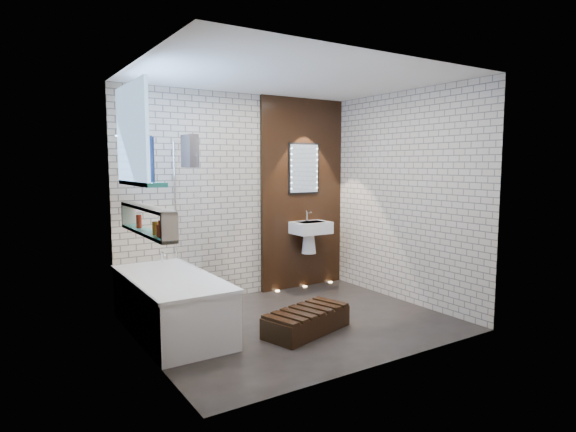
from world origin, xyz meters
TOP-DOWN VIEW (x-y plane):
  - ground at (0.00, 0.00)m, footprint 3.20×3.20m
  - room_shell at (0.00, 0.00)m, footprint 3.24×3.20m
  - walnut_panel at (0.95, 1.27)m, footprint 1.30×0.06m
  - clerestory_window at (-1.57, 0.35)m, footprint 0.18×1.00m
  - display_niche at (-1.53, 0.15)m, footprint 0.14×1.30m
  - bathtub at (-1.22, 0.45)m, footprint 0.79×1.74m
  - bath_screen at (-0.87, 0.89)m, footprint 0.01×0.78m
  - towel at (-0.87, 0.76)m, footprint 0.10×0.27m
  - shower_head at (-1.30, 0.95)m, footprint 0.18×0.18m
  - washbasin at (0.95, 1.07)m, footprint 0.50×0.36m
  - led_mirror at (0.95, 1.23)m, footprint 0.50×0.02m
  - walnut_step at (-0.06, -0.30)m, footprint 1.02×0.67m
  - niche_bottles at (-1.53, -0.09)m, footprint 0.06×0.77m
  - sill_vases at (-1.50, 0.32)m, footprint 0.18×0.46m
  - floor_uplights at (0.95, 1.20)m, footprint 0.96×0.06m

SIDE VIEW (x-z plane):
  - ground at x=0.00m, z-range 0.00..0.00m
  - floor_uplights at x=0.95m, z-range 0.00..0.01m
  - walnut_step at x=-0.06m, z-range 0.00..0.21m
  - bathtub at x=-1.22m, z-range -0.06..0.64m
  - washbasin at x=0.95m, z-range 0.50..1.08m
  - niche_bottles at x=-1.53m, z-range 1.09..1.24m
  - display_niche at x=-1.53m, z-range 1.07..1.33m
  - bath_screen at x=-0.87m, z-range 0.58..1.98m
  - walnut_panel at x=0.95m, z-range 0.00..2.60m
  - room_shell at x=0.00m, z-range 0.00..2.60m
  - led_mirror at x=0.95m, z-range 1.30..2.00m
  - sill_vases at x=-1.50m, z-range 1.48..1.89m
  - towel at x=-0.87m, z-range 1.67..2.03m
  - clerestory_window at x=-1.57m, z-range 1.43..2.37m
  - shower_head at x=-1.30m, z-range 1.99..2.01m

